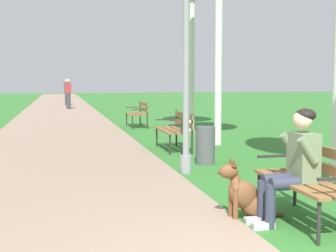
% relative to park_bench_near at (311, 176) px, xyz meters
% --- Properties ---
extents(paved_path, '(3.67, 60.00, 0.04)m').
position_rel_park_bench_near_xyz_m(paved_path, '(-2.60, 22.50, -0.49)').
color(paved_path, gray).
rests_on(paved_path, ground).
extents(park_bench_near, '(0.55, 1.50, 0.85)m').
position_rel_park_bench_near_xyz_m(park_bench_near, '(0.00, 0.00, 0.00)').
color(park_bench_near, olive).
rests_on(park_bench_near, ground).
extents(park_bench_mid, '(0.55, 1.50, 0.85)m').
position_rel_park_bench_near_xyz_m(park_bench_mid, '(-0.11, 5.69, 0.00)').
color(park_bench_mid, olive).
rests_on(park_bench_mid, ground).
extents(park_bench_far, '(0.55, 1.50, 0.85)m').
position_rel_park_bench_near_xyz_m(park_bench_far, '(-0.06, 11.22, 0.00)').
color(park_bench_far, olive).
rests_on(park_bench_far, ground).
extents(person_seated_on_near_bench, '(0.74, 0.49, 1.25)m').
position_rel_park_bench_near_xyz_m(person_seated_on_near_bench, '(-0.21, -0.01, 0.17)').
color(person_seated_on_near_bench, '#33384C').
rests_on(person_seated_on_near_bench, ground).
extents(dog_brown, '(0.83, 0.31, 0.71)m').
position_rel_park_bench_near_xyz_m(dog_brown, '(-0.62, 0.25, -0.25)').
color(dog_brown, brown).
rests_on(dog_brown, ground).
extents(lamp_post_near, '(0.24, 0.24, 4.48)m').
position_rel_park_bench_near_xyz_m(lamp_post_near, '(-0.59, 3.03, 1.81)').
color(lamp_post_near, gray).
rests_on(lamp_post_near, ground).
extents(litter_bin, '(0.36, 0.36, 0.70)m').
position_rel_park_bench_near_xyz_m(litter_bin, '(-0.01, 3.81, -0.16)').
color(litter_bin, '#515156').
rests_on(litter_bin, ground).
extents(pedestrian_distant, '(0.32, 0.22, 1.65)m').
position_rel_park_bench_near_xyz_m(pedestrian_distant, '(-2.14, 21.65, 0.33)').
color(pedestrian_distant, '#383842').
rests_on(pedestrian_distant, ground).
extents(pedestrian_further_distant, '(0.32, 0.22, 1.65)m').
position_rel_park_bench_near_xyz_m(pedestrian_further_distant, '(-2.17, 25.31, 0.33)').
color(pedestrian_further_distant, '#383842').
rests_on(pedestrian_further_distant, ground).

